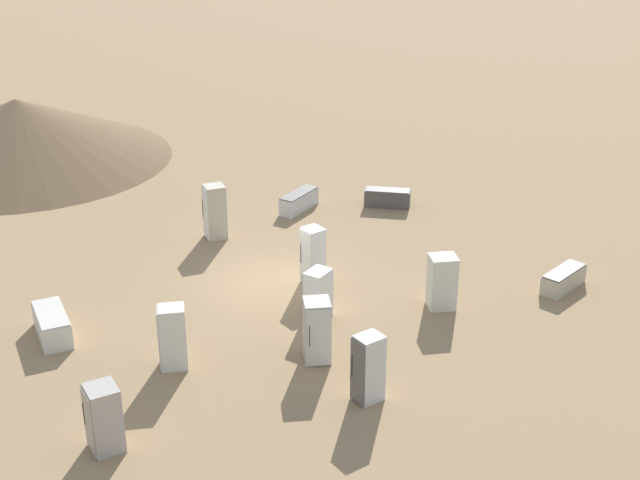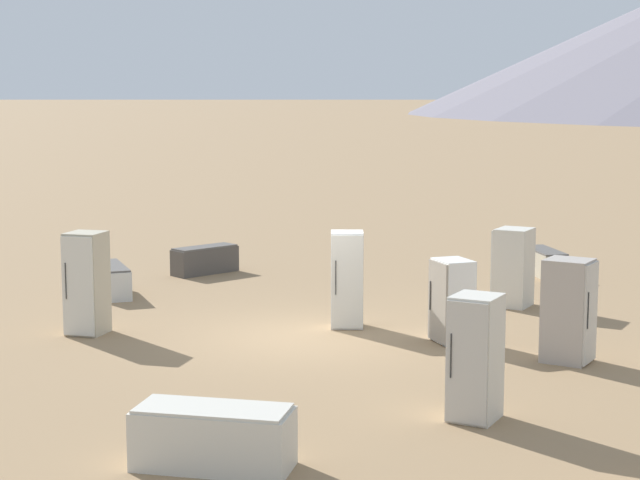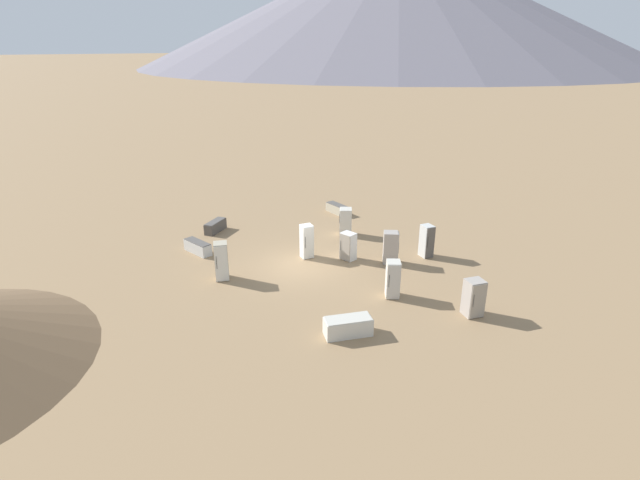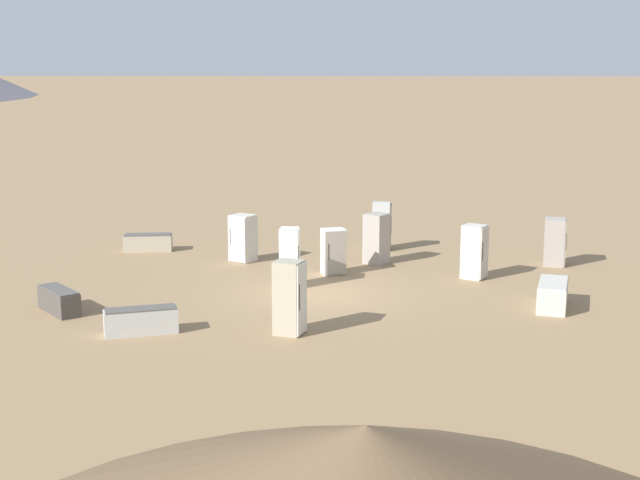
% 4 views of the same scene
% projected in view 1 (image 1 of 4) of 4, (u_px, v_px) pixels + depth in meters
% --- Properties ---
extents(ground_plane, '(1000.00, 1000.00, 0.00)m').
position_uv_depth(ground_plane, '(273.00, 282.00, 28.02)').
color(ground_plane, '#937551').
extents(dirt_mound, '(12.88, 12.88, 2.72)m').
position_uv_depth(dirt_mound, '(19.00, 130.00, 38.24)').
color(dirt_mound, brown).
rests_on(dirt_mound, ground_plane).
extents(discarded_fridge_0, '(0.71, 0.58, 1.80)m').
position_uv_depth(discarded_fridge_0, '(368.00, 368.00, 21.80)').
color(discarded_fridge_0, silver).
rests_on(discarded_fridge_0, ground_plane).
extents(discarded_fridge_1, '(0.83, 0.85, 1.65)m').
position_uv_depth(discarded_fridge_1, '(104.00, 419.00, 20.03)').
color(discarded_fridge_1, '#A89E93').
rests_on(discarded_fridge_1, ground_plane).
extents(discarded_fridge_2, '(0.90, 0.81, 1.52)m').
position_uv_depth(discarded_fridge_2, '(318.00, 295.00, 25.64)').
color(discarded_fridge_2, white).
rests_on(discarded_fridge_2, ground_plane).
extents(discarded_fridge_3, '(1.19, 2.04, 0.76)m').
position_uv_depth(discarded_fridge_3, '(52.00, 325.00, 24.82)').
color(discarded_fridge_3, beige).
rests_on(discarded_fridge_3, ground_plane).
extents(discarded_fridge_4, '(1.02, 1.00, 1.66)m').
position_uv_depth(discarded_fridge_4, '(442.00, 282.00, 26.23)').
color(discarded_fridge_4, beige).
rests_on(discarded_fridge_4, ground_plane).
extents(discarded_fridge_5, '(0.98, 1.01, 1.75)m').
position_uv_depth(discarded_fridge_5, '(317.00, 331.00, 23.52)').
color(discarded_fridge_5, '#A89E93').
rests_on(discarded_fridge_5, ground_plane).
extents(discarded_fridge_6, '(1.96, 1.21, 0.68)m').
position_uv_depth(discarded_fridge_6, '(299.00, 201.00, 33.44)').
color(discarded_fridge_6, silver).
rests_on(discarded_fridge_6, ground_plane).
extents(discarded_fridge_7, '(0.62, 0.63, 1.87)m').
position_uv_depth(discarded_fridge_7, '(313.00, 256.00, 27.61)').
color(discarded_fridge_7, white).
rests_on(discarded_fridge_7, ground_plane).
extents(discarded_fridge_8, '(0.86, 0.81, 1.93)m').
position_uv_depth(discarded_fridge_8, '(215.00, 212.00, 30.83)').
color(discarded_fridge_8, '#B2A88E').
rests_on(discarded_fridge_8, ground_plane).
extents(discarded_fridge_9, '(1.59, 1.66, 0.68)m').
position_uv_depth(discarded_fridge_9, '(387.00, 198.00, 33.73)').
color(discarded_fridge_9, '#4C4742').
rests_on(discarded_fridge_9, ground_plane).
extents(discarded_fridge_10, '(1.85, 0.88, 0.64)m').
position_uv_depth(discarded_fridge_10, '(563.00, 279.00, 27.51)').
color(discarded_fridge_10, '#B2A88E').
rests_on(discarded_fridge_10, ground_plane).
extents(discarded_fridge_11, '(0.92, 0.88, 1.76)m').
position_uv_depth(discarded_fridge_11, '(172.00, 337.00, 23.20)').
color(discarded_fridge_11, beige).
rests_on(discarded_fridge_11, ground_plane).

